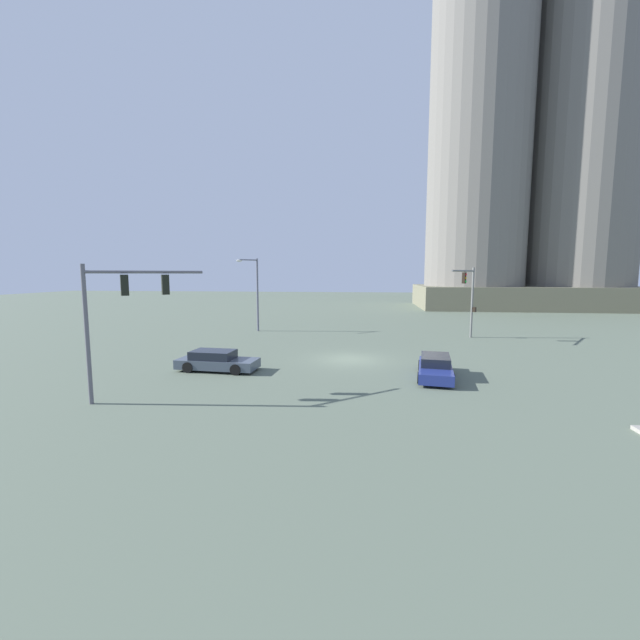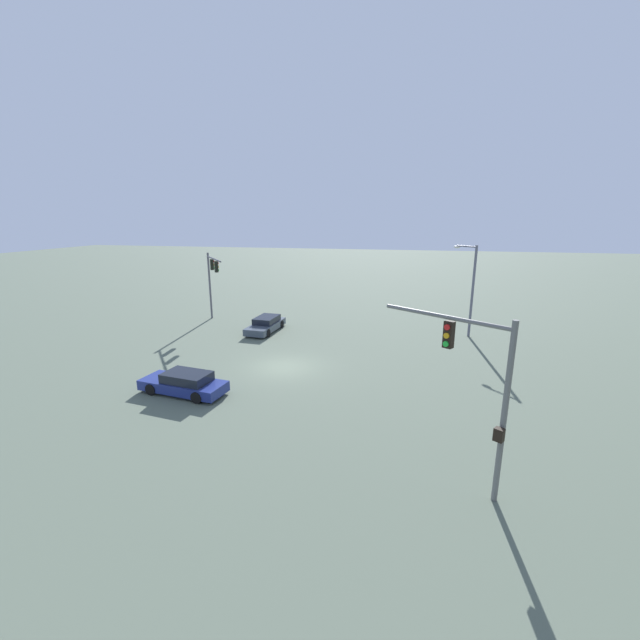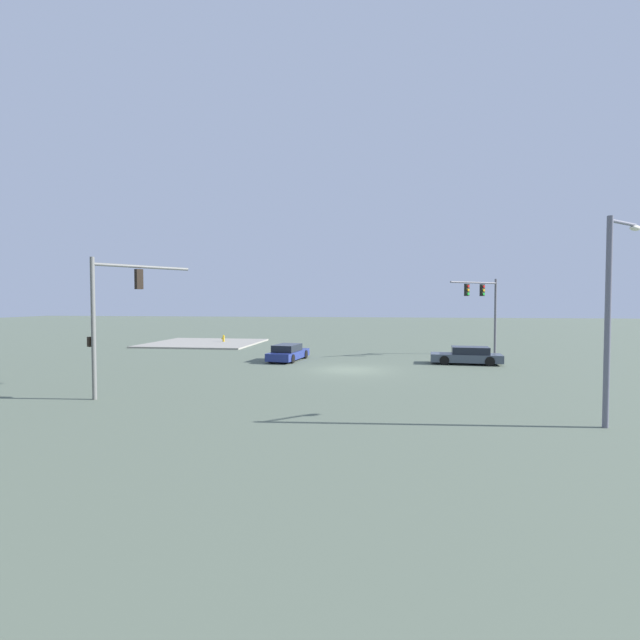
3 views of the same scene
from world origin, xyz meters
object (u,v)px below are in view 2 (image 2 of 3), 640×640
(sedan_car_approaching, at_px, (184,383))
(sedan_car_waiting_far, at_px, (266,324))
(traffic_signal_opposite_side, at_px, (479,378))
(traffic_signal_near_corner, at_px, (212,274))
(streetlamp_curved_arm, at_px, (470,284))

(sedan_car_approaching, relative_size, sedan_car_waiting_far, 1.02)
(sedan_car_approaching, bearing_deg, traffic_signal_opposite_side, 168.10)
(traffic_signal_opposite_side, height_order, sedan_car_approaching, traffic_signal_opposite_side)
(traffic_signal_near_corner, distance_m, sedan_car_waiting_far, 7.23)
(traffic_signal_near_corner, bearing_deg, sedan_car_approaching, -18.01)
(traffic_signal_near_corner, height_order, sedan_car_waiting_far, traffic_signal_near_corner)
(traffic_signal_near_corner, height_order, traffic_signal_opposite_side, traffic_signal_opposite_side)
(sedan_car_waiting_far, bearing_deg, traffic_signal_near_corner, -106.44)
(streetlamp_curved_arm, bearing_deg, sedan_car_waiting_far, 55.09)
(sedan_car_approaching, xyz_separation_m, sedan_car_waiting_far, (-12.75, 0.11, 0.00))
(traffic_signal_opposite_side, relative_size, sedan_car_waiting_far, 1.29)
(sedan_car_approaching, bearing_deg, sedan_car_waiting_far, -82.53)
(traffic_signal_opposite_side, relative_size, sedan_car_approaching, 1.27)
(traffic_signal_opposite_side, distance_m, sedan_car_waiting_far, 22.94)
(traffic_signal_opposite_side, height_order, streetlamp_curved_arm, streetlamp_curved_arm)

